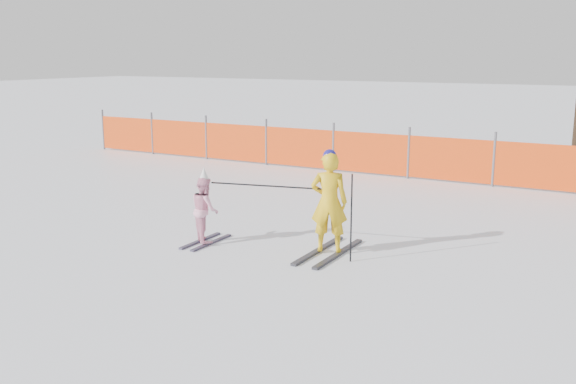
# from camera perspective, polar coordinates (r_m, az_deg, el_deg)

# --- Properties ---
(ground) EXTENTS (120.00, 120.00, 0.00)m
(ground) POSITION_cam_1_polar(r_m,az_deg,el_deg) (9.10, -1.55, -6.75)
(ground) COLOR white
(ground) RESTS_ON ground
(adult) EXTENTS (0.64, 1.60, 1.59)m
(adult) POSITION_cam_1_polar(r_m,az_deg,el_deg) (9.55, 3.67, -0.97)
(adult) COLOR black
(adult) RESTS_ON ground
(child) EXTENTS (0.64, 1.02, 1.22)m
(child) POSITION_cam_1_polar(r_m,az_deg,el_deg) (10.22, -7.39, -1.48)
(child) COLOR black
(child) RESTS_ON ground
(ski_poles) EXTENTS (2.30, 0.42, 1.30)m
(ski_poles) POSITION_cam_1_polar(r_m,az_deg,el_deg) (9.52, 1.10, -0.63)
(ski_poles) COLOR black
(ski_poles) RESTS_ON ground
(safety_fence) EXTENTS (16.62, 0.06, 1.25)m
(safety_fence) POSITION_cam_1_polar(r_m,az_deg,el_deg) (16.34, 4.91, 3.69)
(safety_fence) COLOR #595960
(safety_fence) RESTS_ON ground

